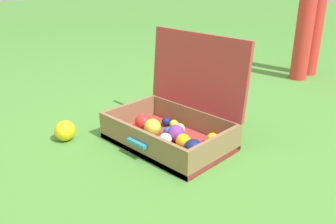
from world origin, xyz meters
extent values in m
plane|color=#4C8C38|center=(0.00, 0.00, 0.00)|extent=(16.00, 16.00, 0.00)
cube|color=#B23838|center=(-0.05, -0.04, 0.01)|extent=(0.56, 0.36, 0.03)
cube|color=olive|center=(-0.33, -0.04, 0.07)|extent=(0.02, 0.36, 0.13)
cube|color=olive|center=(0.22, -0.04, 0.07)|extent=(0.02, 0.36, 0.13)
cube|color=olive|center=(-0.05, -0.21, 0.07)|extent=(0.53, 0.02, 0.13)
cube|color=olive|center=(-0.05, 0.13, 0.07)|extent=(0.53, 0.02, 0.13)
cube|color=#B23838|center=(-0.05, 0.16, 0.31)|extent=(0.56, 0.05, 0.36)
cube|color=teal|center=(-0.05, -0.23, 0.07)|extent=(0.11, 0.02, 0.02)
sphere|color=#D1B784|center=(-0.05, 0.03, 0.05)|extent=(0.06, 0.06, 0.06)
sphere|color=blue|center=(-0.07, -0.02, 0.05)|extent=(0.05, 0.05, 0.05)
sphere|color=#CCDB38|center=(-0.13, -0.06, 0.07)|extent=(0.08, 0.08, 0.08)
sphere|color=#CCDB38|center=(-0.11, 0.06, 0.05)|extent=(0.05, 0.05, 0.05)
sphere|color=yellow|center=(0.06, -0.06, 0.06)|extent=(0.07, 0.07, 0.07)
sphere|color=red|center=(-0.22, -0.05, 0.07)|extent=(0.08, 0.08, 0.08)
sphere|color=white|center=(-0.02, -0.09, 0.05)|extent=(0.06, 0.06, 0.06)
sphere|color=navy|center=(0.14, -0.09, 0.07)|extent=(0.08, 0.08, 0.08)
sphere|color=purple|center=(-0.01, -0.03, 0.06)|extent=(0.08, 0.08, 0.08)
sphere|color=navy|center=(-0.16, 0.06, 0.05)|extent=(0.05, 0.05, 0.05)
sphere|color=yellow|center=(0.13, 0.06, 0.05)|extent=(0.05, 0.05, 0.05)
sphere|color=orange|center=(0.03, -0.15, 0.05)|extent=(0.05, 0.05, 0.05)
sphere|color=#D1B784|center=(0.17, -0.03, 0.05)|extent=(0.05, 0.05, 0.05)
sphere|color=yellow|center=(-0.43, -0.35, 0.05)|extent=(0.10, 0.10, 0.10)
cylinder|color=red|center=(-0.11, 1.57, 0.44)|extent=(0.12, 0.12, 0.87)
cylinder|color=red|center=(-0.10, 1.39, 0.44)|extent=(0.12, 0.12, 0.87)
camera|label=1|loc=(0.99, -1.11, 0.77)|focal=38.27mm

